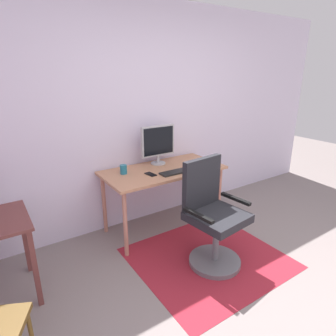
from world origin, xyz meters
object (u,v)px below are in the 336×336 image
(keyboard, at_px, (178,171))
(cell_phone, at_px, (151,174))
(desk, at_px, (163,175))
(office_chair, at_px, (212,220))
(monitor, at_px, (158,142))
(computer_mouse, at_px, (199,165))
(coffee_cup, at_px, (124,169))

(keyboard, height_order, cell_phone, keyboard)
(desk, relative_size, keyboard, 3.24)
(office_chair, bearing_deg, desk, 85.17)
(monitor, distance_m, cell_phone, 0.48)
(monitor, xyz_separation_m, office_chair, (-0.03, -1.03, -0.56))
(monitor, relative_size, computer_mouse, 4.51)
(desk, xyz_separation_m, computer_mouse, (0.39, -0.17, 0.09))
(cell_phone, relative_size, office_chair, 0.13)
(office_chair, bearing_deg, computer_mouse, 54.58)
(coffee_cup, bearing_deg, cell_phone, -39.91)
(computer_mouse, bearing_deg, cell_phone, 172.76)
(computer_mouse, bearing_deg, keyboard, -175.81)
(keyboard, relative_size, coffee_cup, 4.28)
(coffee_cup, height_order, cell_phone, coffee_cup)
(keyboard, height_order, coffee_cup, coffee_cup)
(cell_phone, bearing_deg, computer_mouse, -15.29)
(monitor, xyz_separation_m, coffee_cup, (-0.51, -0.10, -0.22))
(computer_mouse, bearing_deg, coffee_cup, 162.20)
(computer_mouse, xyz_separation_m, office_chair, (-0.36, -0.66, -0.31))
(desk, distance_m, computer_mouse, 0.43)
(desk, xyz_separation_m, cell_phone, (-0.22, -0.09, 0.08))
(monitor, relative_size, cell_phone, 3.35)
(keyboard, bearing_deg, desk, 112.75)
(computer_mouse, distance_m, coffee_cup, 0.88)
(monitor, bearing_deg, desk, -105.69)
(desk, xyz_separation_m, monitor, (0.06, 0.20, 0.34))
(monitor, distance_m, office_chair, 1.17)
(coffee_cup, height_order, office_chair, office_chair)
(computer_mouse, bearing_deg, office_chair, -118.68)
(keyboard, bearing_deg, office_chair, -94.61)
(monitor, bearing_deg, office_chair, -91.61)
(monitor, relative_size, office_chair, 0.45)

